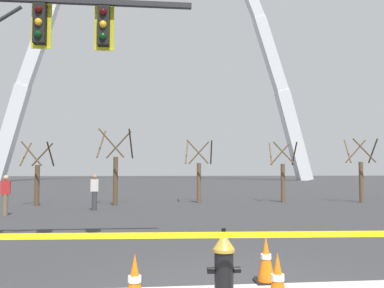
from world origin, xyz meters
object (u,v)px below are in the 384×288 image
at_px(traffic_cone_by_hydrant, 266,260).
at_px(pedestrian_standing_center, 95,192).
at_px(traffic_cone_curb_edge, 278,282).
at_px(pedestrian_walking_left, 5,195).
at_px(fire_hydrant, 224,267).
at_px(traffic_cone_mid_sidewalk, 135,283).
at_px(monument_arch, 157,40).

distance_m(traffic_cone_by_hydrant, pedestrian_standing_center, 12.94).
relative_size(traffic_cone_curb_edge, pedestrian_walking_left, 0.46).
distance_m(fire_hydrant, traffic_cone_mid_sidewalk, 1.25).
distance_m(pedestrian_walking_left, pedestrian_standing_center, 3.69).
bearing_deg(traffic_cone_mid_sidewalk, monument_arch, 88.75).
relative_size(traffic_cone_curb_edge, monument_arch, 0.01).
height_order(traffic_cone_by_hydrant, traffic_cone_curb_edge, same).
distance_m(fire_hydrant, monument_arch, 67.39).
relative_size(fire_hydrant, pedestrian_standing_center, 0.62).
height_order(traffic_cone_curb_edge, pedestrian_standing_center, pedestrian_standing_center).
height_order(fire_hydrant, pedestrian_walking_left, pedestrian_walking_left).
xyz_separation_m(fire_hydrant, pedestrian_standing_center, (-3.45, 13.04, 0.35)).
height_order(fire_hydrant, monument_arch, monument_arch).
xyz_separation_m(traffic_cone_mid_sidewalk, monument_arch, (1.38, 63.42, 23.74)).
bearing_deg(traffic_cone_mid_sidewalk, traffic_cone_curb_edge, -3.51).
bearing_deg(pedestrian_walking_left, monument_arch, 82.49).
relative_size(pedestrian_walking_left, pedestrian_standing_center, 1.00).
bearing_deg(pedestrian_walking_left, traffic_cone_curb_edge, -57.95).
bearing_deg(traffic_cone_by_hydrant, pedestrian_standing_center, 109.36).
height_order(traffic_cone_mid_sidewalk, traffic_cone_curb_edge, same).
bearing_deg(fire_hydrant, traffic_cone_curb_edge, -33.81).
height_order(monument_arch, pedestrian_walking_left, monument_arch).
relative_size(traffic_cone_by_hydrant, traffic_cone_mid_sidewalk, 1.00).
relative_size(traffic_cone_by_hydrant, pedestrian_walking_left, 0.46).
bearing_deg(monument_arch, pedestrian_standing_center, -94.15).
xyz_separation_m(traffic_cone_by_hydrant, monument_arch, (-0.66, 62.27, 23.74)).
relative_size(traffic_cone_mid_sidewalk, pedestrian_walking_left, 0.46).
bearing_deg(traffic_cone_by_hydrant, traffic_cone_mid_sidewalk, -150.67).
bearing_deg(traffic_cone_mid_sidewalk, pedestrian_walking_left, 115.33).
bearing_deg(monument_arch, traffic_cone_curb_edge, -89.60).
relative_size(traffic_cone_by_hydrant, pedestrian_standing_center, 0.46).
bearing_deg(pedestrian_standing_center, pedestrian_walking_left, -150.31).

